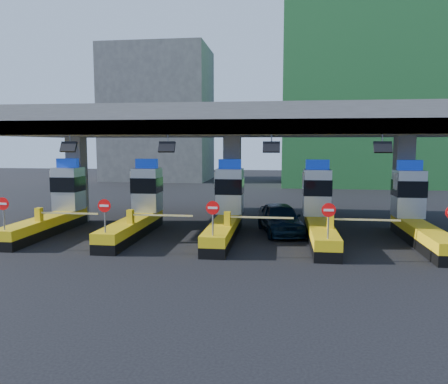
# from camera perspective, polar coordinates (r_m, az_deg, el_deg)

# --- Properties ---
(ground) EXTENTS (120.00, 120.00, 0.00)m
(ground) POSITION_cam_1_polar(r_m,az_deg,el_deg) (24.13, 0.26, -5.76)
(ground) COLOR black
(ground) RESTS_ON ground
(toll_canopy) EXTENTS (28.00, 12.09, 7.00)m
(toll_canopy) POSITION_cam_1_polar(r_m,az_deg,el_deg) (26.46, 1.06, 8.67)
(toll_canopy) COLOR slate
(toll_canopy) RESTS_ON ground
(toll_lane_far_left) EXTENTS (4.43, 8.00, 4.16)m
(toll_lane_far_left) POSITION_cam_1_polar(r_m,az_deg,el_deg) (27.25, -21.02, -1.80)
(toll_lane_far_left) COLOR black
(toll_lane_far_left) RESTS_ON ground
(toll_lane_left) EXTENTS (4.43, 8.00, 4.16)m
(toll_lane_left) POSITION_cam_1_polar(r_m,az_deg,el_deg) (25.26, -10.99, -2.11)
(toll_lane_left) COLOR black
(toll_lane_left) RESTS_ON ground
(toll_lane_center) EXTENTS (4.43, 8.00, 4.16)m
(toll_lane_center) POSITION_cam_1_polar(r_m,az_deg,el_deg) (24.15, 0.35, -2.38)
(toll_lane_center) COLOR black
(toll_lane_center) RESTS_ON ground
(toll_lane_right) EXTENTS (4.43, 8.00, 4.16)m
(toll_lane_right) POSITION_cam_1_polar(r_m,az_deg,el_deg) (24.05, 12.26, -2.56)
(toll_lane_right) COLOR black
(toll_lane_right) RESTS_ON ground
(toll_lane_far_right) EXTENTS (4.43, 8.00, 4.16)m
(toll_lane_far_right) POSITION_cam_1_polar(r_m,az_deg,el_deg) (24.98, 23.78, -2.63)
(toll_lane_far_right) COLOR black
(toll_lane_far_right) RESTS_ON ground
(bg_building_scaffold) EXTENTS (18.00, 12.00, 28.00)m
(bg_building_scaffold) POSITION_cam_1_polar(r_m,az_deg,el_deg) (56.84, 17.16, 15.14)
(bg_building_scaffold) COLOR #1E5926
(bg_building_scaffold) RESTS_ON ground
(bg_building_concrete) EXTENTS (14.00, 10.00, 18.00)m
(bg_building_concrete) POSITION_cam_1_polar(r_m,az_deg,el_deg) (61.91, -8.55, 9.95)
(bg_building_concrete) COLOR #4C4C49
(bg_building_concrete) RESTS_ON ground
(van) EXTENTS (3.07, 5.35, 1.71)m
(van) POSITION_cam_1_polar(r_m,az_deg,el_deg) (24.87, 7.35, -3.44)
(van) COLOR black
(van) RESTS_ON ground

